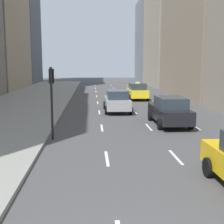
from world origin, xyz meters
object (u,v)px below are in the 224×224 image
(taxi_lead, at_px, (137,91))
(sedan_silver_behind, at_px, (117,101))
(sedan_black_near, at_px, (170,111))
(traffic_light_pole, at_px, (52,91))

(taxi_lead, xyz_separation_m, sedan_silver_behind, (-2.80, -8.25, -0.01))
(taxi_lead, relative_size, sedan_black_near, 0.92)
(sedan_silver_behind, xyz_separation_m, traffic_light_pole, (-3.95, -8.69, 1.54))
(taxi_lead, bearing_deg, sedan_silver_behind, -108.74)
(taxi_lead, height_order, sedan_silver_behind, taxi_lead)
(taxi_lead, xyz_separation_m, sedan_black_near, (0.00, -13.73, 0.01))
(taxi_lead, distance_m, sedan_black_near, 13.73)
(sedan_silver_behind, relative_size, traffic_light_pole, 1.24)
(sedan_black_near, height_order, traffic_light_pole, traffic_light_pole)
(sedan_black_near, relative_size, traffic_light_pole, 1.33)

